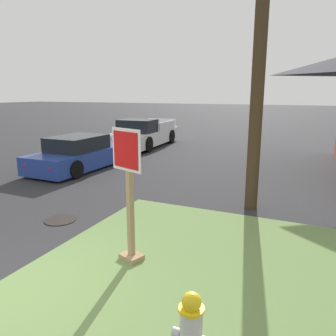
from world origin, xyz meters
TOP-DOWN VIEW (x-y plane):
  - grass_corner_patch at (2.34, 1.63)m, footprint 5.17×5.59m
  - stop_sign at (1.20, 1.60)m, footprint 0.63×0.38m
  - manhole_cover at (-1.24, 2.61)m, footprint 0.70×0.70m
  - parked_sedan_blue at (-4.20, 7.05)m, footprint 1.92×4.50m
  - pickup_truck_white at (-4.55, 12.61)m, footprint 2.37×5.40m

SIDE VIEW (x-z plane):
  - manhole_cover at x=-1.24m, z-range 0.00..0.02m
  - grass_corner_patch at x=2.34m, z-range 0.00..0.08m
  - parked_sedan_blue at x=-4.20m, z-range -0.08..1.17m
  - pickup_truck_white at x=-4.55m, z-range -0.12..1.36m
  - stop_sign at x=1.20m, z-range 0.02..2.22m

